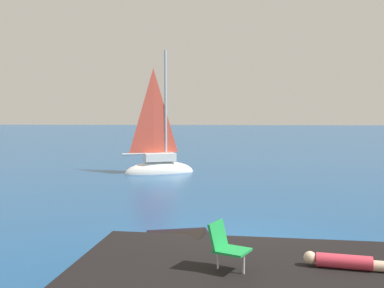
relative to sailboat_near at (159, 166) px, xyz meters
name	(u,v)px	position (x,y,z in m)	size (l,w,h in m)	color
ground_plane	(237,240)	(3.31, -11.62, -0.36)	(160.00, 160.00, 0.00)	navy
boulder_seaward	(173,264)	(1.92, -13.43, -0.36)	(1.52, 1.21, 0.83)	black
boulder_inland	(181,255)	(2.05, -12.84, -0.36)	(1.36, 1.09, 0.75)	black
sailboat_near	(159,166)	(0.00, 0.00, 0.00)	(3.68, 2.36, 6.63)	white
person_sunbather	(352,263)	(5.07, -15.03, 0.27)	(1.74, 0.54, 0.25)	#DB384C
beach_chair	(226,244)	(2.97, -15.18, 0.60)	(0.75, 0.70, 0.80)	green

